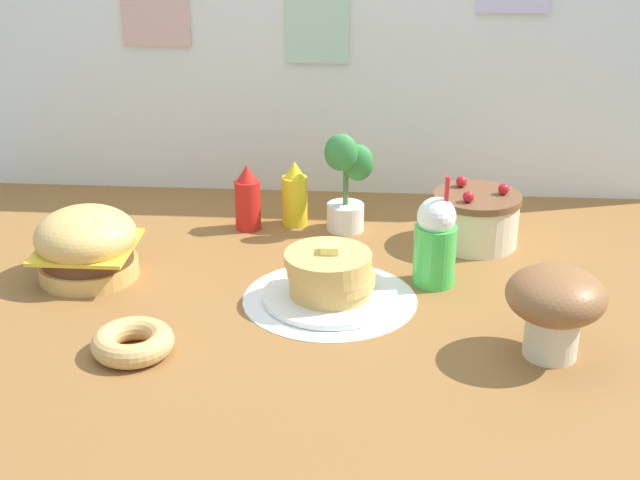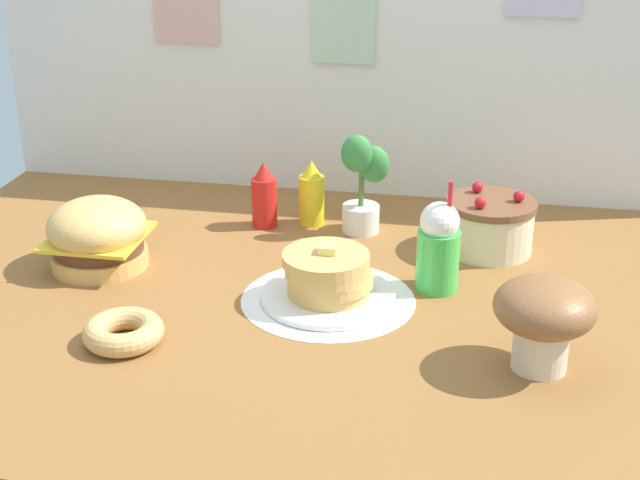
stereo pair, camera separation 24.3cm
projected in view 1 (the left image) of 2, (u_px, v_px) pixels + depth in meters
ground_plane at (302, 302)px, 2.46m from camera, size 2.49×1.73×0.02m
back_wall at (324, 39)px, 3.03m from camera, size 2.49×0.04×1.08m
doily_mat at (330, 300)px, 2.45m from camera, size 0.48×0.48×0.00m
burger at (87, 245)px, 2.55m from camera, size 0.29×0.29×0.21m
pancake_stack at (330, 279)px, 2.42m from camera, size 0.37×0.37×0.16m
layer_cake at (476, 218)px, 2.77m from camera, size 0.27×0.27×0.20m
ketchup_bottle at (248, 199)px, 2.88m from camera, size 0.08×0.08×0.22m
mustard_bottle at (295, 195)px, 2.91m from camera, size 0.08×0.08×0.22m
cream_soda_cup at (435, 242)px, 2.50m from camera, size 0.12×0.12×0.32m
donut_pink_glaze at (133, 342)px, 2.18m from camera, size 0.20×0.20×0.06m
potted_plant at (346, 178)px, 2.84m from camera, size 0.16×0.13×0.33m
mushroom_stool at (555, 303)px, 2.13m from camera, size 0.24×0.24×0.23m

